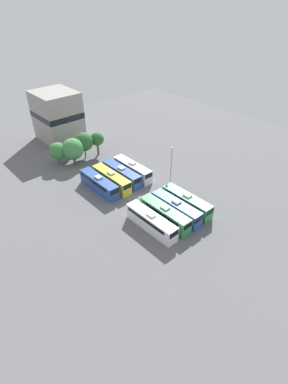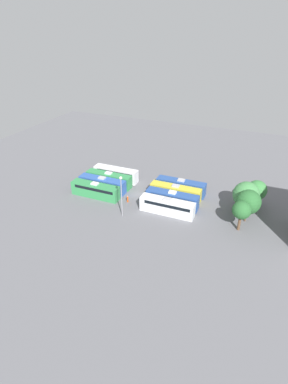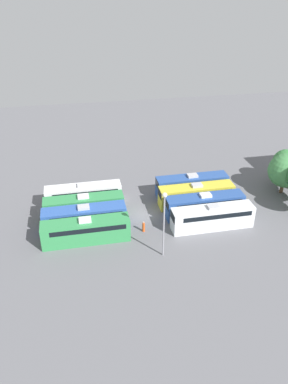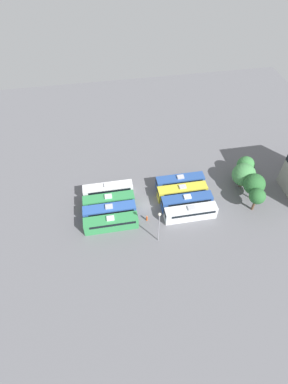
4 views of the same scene
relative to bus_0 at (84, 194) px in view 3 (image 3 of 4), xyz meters
name	(u,v)px [view 3 (image 3 of 4)]	position (x,y,z in m)	size (l,w,h in m)	color
ground_plane	(144,215)	(4.94, 8.50, -1.75)	(120.91, 120.91, 0.00)	slate
bus_0	(84,194)	(0.00, 0.00, 0.00)	(2.55, 11.57, 3.55)	white
bus_1	(84,206)	(3.44, -0.14, 0.00)	(2.55, 11.57, 3.55)	#338C4C
bus_2	(85,217)	(6.41, -0.27, 0.00)	(2.55, 11.57, 3.55)	#2D56A8
bus_3	(86,230)	(9.60, -0.28, 0.00)	(2.55, 11.57, 3.55)	#338C4C
bus_4	(192,184)	(0.28, 17.29, 0.00)	(2.55, 11.57, 3.55)	#284C93
bus_5	(196,194)	(3.47, 16.96, 0.00)	(2.55, 11.57, 3.55)	gold
bus_6	(205,205)	(6.61, 17.22, 0.00)	(2.55, 11.57, 3.55)	#284C93
bus_7	(213,217)	(9.87, 17.20, 0.00)	(2.55, 11.57, 3.55)	silver
worker_person	(144,227)	(8.95, 7.56, -1.01)	(0.36, 0.36, 1.61)	#CC4C19
light_pole	(164,215)	(14.47, 8.95, 4.28)	(0.60, 0.60, 9.09)	gray
tree_0	(286,162)	(-0.51, 33.77, 2.09)	(4.30, 4.30, 6.00)	brown
tree_1	(285,171)	(2.67, 31.91, 2.22)	(5.49, 5.49, 6.73)	brown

